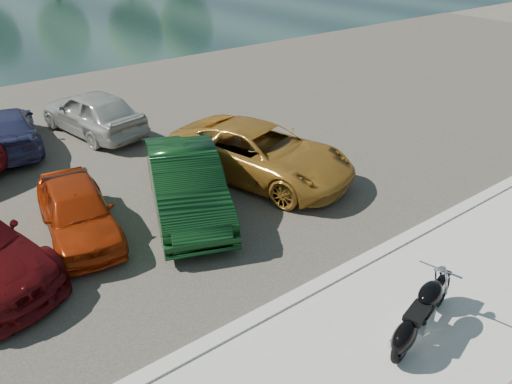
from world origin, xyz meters
The scene contains 10 objects.
ground centered at (0.00, 0.00, 0.00)m, with size 200.00×200.00×0.00m, color #595447.
promenade centered at (0.00, -1.00, 0.05)m, with size 60.00×6.00×0.10m, color beige.
kerb centered at (0.00, 2.00, 0.07)m, with size 60.00×0.30×0.14m, color beige.
parking_lot centered at (0.00, 11.00, 0.02)m, with size 60.00×18.00×0.04m, color #3C3731.
motorcycle centered at (-0.18, -0.02, 0.56)m, with size 2.29×0.93×1.05m.
car_4 centered at (-3.55, 6.65, 0.66)m, with size 1.46×3.64×1.24m, color #AD300B.
car_5 centered at (-1.05, 6.10, 0.80)m, with size 1.62×4.64×1.53m, color #0D3315.
car_6 centered at (1.50, 6.49, 0.78)m, with size 2.45×5.30×1.47m, color #B27B29.
car_11 centered at (-3.57, 12.83, 0.66)m, with size 1.75×4.31×1.25m, color navy.
car_12 centered at (-0.96, 12.44, 0.78)m, with size 1.75×4.34×1.48m, color #B6B7B2.
Camera 1 is at (-6.13, -3.40, 6.40)m, focal length 35.00 mm.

